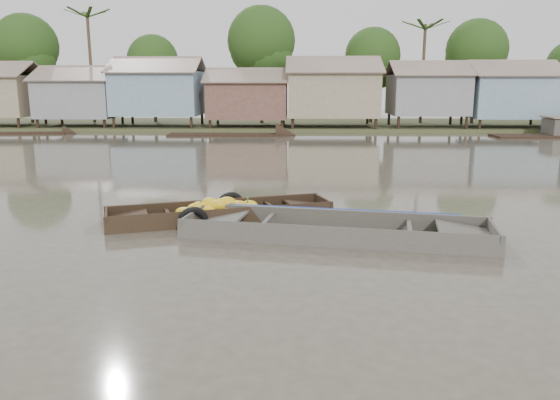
{
  "coord_description": "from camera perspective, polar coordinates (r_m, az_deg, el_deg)",
  "views": [
    {
      "loc": [
        -0.23,
        -11.87,
        3.56
      ],
      "look_at": [
        -0.59,
        0.8,
        0.8
      ],
      "focal_mm": 35.0,
      "sensor_mm": 36.0,
      "label": 1
    }
  ],
  "objects": [
    {
      "name": "viewer_boat",
      "position": [
        12.91,
        5.96,
        -3.54
      ],
      "size": [
        7.39,
        3.09,
        0.58
      ],
      "rotation": [
        0.0,
        0.0,
        -0.17
      ],
      "color": "#3E3B35",
      "rests_on": "ground"
    },
    {
      "name": "riverbank",
      "position": [
        43.86,
        6.02,
        11.58
      ],
      "size": [
        120.0,
        12.47,
        10.22
      ],
      "color": "#384723",
      "rests_on": "ground"
    },
    {
      "name": "ground",
      "position": [
        12.4,
        2.63,
        -4.42
      ],
      "size": [
        120.0,
        120.0,
        0.0
      ],
      "primitive_type": "plane",
      "color": "#444034",
      "rests_on": "ground"
    },
    {
      "name": "banana_boat",
      "position": [
        14.42,
        -6.53,
        -1.38
      ],
      "size": [
        6.01,
        3.22,
        0.85
      ],
      "rotation": [
        0.0,
        0.0,
        0.33
      ],
      "color": "black",
      "rests_on": "ground"
    },
    {
      "name": "distant_boats",
      "position": [
        38.25,
        21.9,
        6.38
      ],
      "size": [
        47.57,
        13.99,
        1.38
      ],
      "color": "black",
      "rests_on": "ground"
    }
  ]
}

